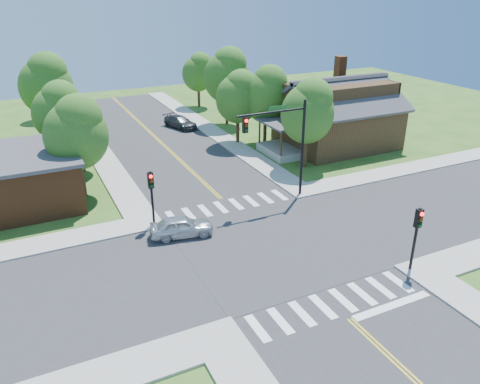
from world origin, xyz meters
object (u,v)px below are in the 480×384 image
car_dgrey (180,122)px  signal_pole_nw (151,189)px  signal_mast_ne (283,136)px  house_ne (337,112)px  car_silver (182,227)px  signal_pole_se (417,228)px

car_dgrey → signal_pole_nw: bearing=-132.9°
signal_mast_ne → car_dgrey: 21.35m
signal_mast_ne → signal_pole_nw: (-9.51, -0.01, -2.19)m
house_ne → car_dgrey: bearing=133.4°
house_ne → car_silver: size_ratio=3.16×
signal_mast_ne → signal_pole_se: signal_mast_ne is taller
signal_pole_nw → car_dgrey: signal_pole_nw is taller
signal_pole_se → car_silver: 13.71m
signal_pole_nw → car_dgrey: size_ratio=0.80×
house_ne → signal_pole_nw: bearing=-157.3°
signal_mast_ne → signal_pole_nw: 9.76m
signal_mast_ne → signal_pole_nw: signal_mast_ne is taller
signal_pole_nw → car_silver: signal_pole_nw is taller
signal_mast_ne → signal_pole_nw: size_ratio=1.89×
car_silver → car_dgrey: (7.93, 23.01, -0.03)m
signal_mast_ne → car_dgrey: size_ratio=1.52×
signal_pole_se → car_silver: bearing=137.7°
signal_mast_ne → car_dgrey: bearing=91.1°
car_silver → signal_mast_ne: bearing=-64.5°
house_ne → car_dgrey: size_ratio=2.75×
signal_mast_ne → house_ne: (11.19, 8.65, -1.52)m
signal_pole_se → car_dgrey: signal_pole_se is taller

